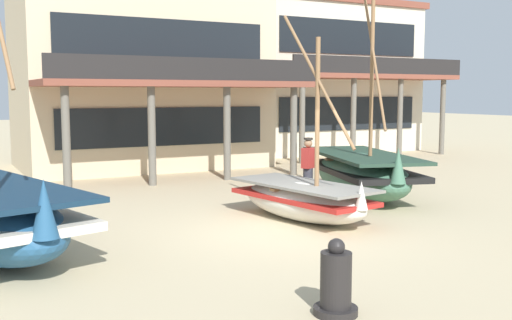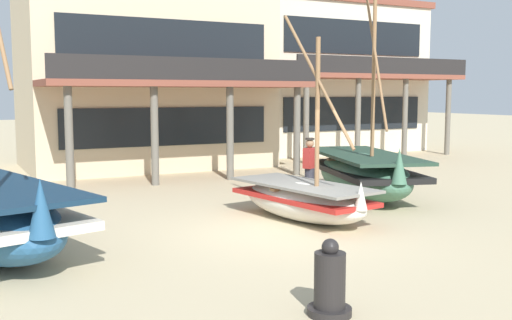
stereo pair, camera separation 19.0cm
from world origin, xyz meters
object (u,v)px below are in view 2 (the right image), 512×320
capstan_winch (330,284)px  harbor_building_main (144,45)px  fisherman_by_hull (310,170)px  fishing_boat_far_right (364,173)px  fishing_boat_near_left (303,199)px  harbor_building_annex (322,77)px

capstan_winch → harbor_building_main: (2.79, 16.94, 4.33)m
fisherman_by_hull → fishing_boat_far_right: bearing=-10.3°
fishing_boat_near_left → harbor_building_annex: harbor_building_annex is taller
fishing_boat_near_left → fishing_boat_far_right: size_ratio=0.75×
fisherman_by_hull → harbor_building_annex: (8.45, 12.14, 2.82)m
fisherman_by_hull → harbor_building_main: (-1.48, 9.76, 3.91)m
fishing_boat_near_left → harbor_building_main: (-0.03, 11.77, 4.26)m
capstan_winch → fisherman_by_hull: bearing=59.3°
harbor_building_main → harbor_building_annex: (9.93, 2.38, -1.09)m
fisherman_by_hull → harbor_building_annex: bearing=55.2°
harbor_building_main → harbor_building_annex: bearing=13.5°
fisherman_by_hull → harbor_building_main: 10.61m
harbor_building_annex → harbor_building_main: bearing=-166.5°
capstan_winch → harbor_building_main: harbor_building_main is taller
fishing_boat_near_left → harbor_building_annex: bearing=55.0°
fishing_boat_far_right → fisherman_by_hull: fishing_boat_far_right is taller
fishing_boat_far_right → harbor_building_main: size_ratio=0.65×
fishing_boat_near_left → harbor_building_main: harbor_building_main is taller
fishing_boat_near_left → fisherman_by_hull: 2.50m
harbor_building_main → harbor_building_annex: size_ratio=1.01×
fishing_boat_far_right → fishing_boat_near_left: bearing=-150.2°
fishing_boat_far_right → harbor_building_main: bearing=106.9°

